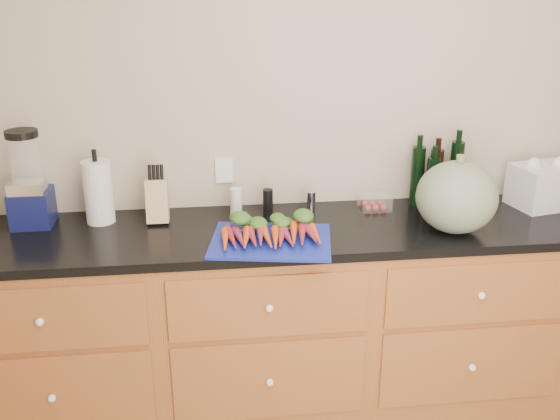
{
  "coord_description": "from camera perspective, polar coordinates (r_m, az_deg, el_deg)",
  "views": [
    {
      "loc": [
        -0.67,
        -1.23,
        2.0
      ],
      "look_at": [
        -0.38,
        1.2,
        1.06
      ],
      "focal_mm": 40.0,
      "sensor_mm": 36.0,
      "label": 1
    }
  ],
  "objects": [
    {
      "name": "squash",
      "position": [
        2.77,
        15.85,
        1.15
      ],
      "size": [
        0.35,
        0.35,
        0.31
      ],
      "primitive_type": "ellipsoid",
      "color": "#586555",
      "rests_on": "countertop"
    },
    {
      "name": "tomato_box",
      "position": [
        2.98,
        8.63,
        0.68
      ],
      "size": [
        0.14,
        0.11,
        0.07
      ],
      "primitive_type": "cube",
      "color": "white",
      "rests_on": "countertop"
    },
    {
      "name": "paper_towel",
      "position": [
        2.88,
        -16.28,
        1.59
      ],
      "size": [
        0.13,
        0.13,
        0.28
      ],
      "primitive_type": "cylinder",
      "color": "silver",
      "rests_on": "countertop"
    },
    {
      "name": "cutting_board",
      "position": [
        2.6,
        -0.83,
        -2.85
      ],
      "size": [
        0.55,
        0.45,
        0.01
      ],
      "primitive_type": "cube",
      "rotation": [
        0.0,
        0.0,
        -0.17
      ],
      "color": "#122094",
      "rests_on": "countertop"
    },
    {
      "name": "grocery_bag",
      "position": [
        3.23,
        22.92,
        2.02
      ],
      "size": [
        0.31,
        0.27,
        0.2
      ],
      "primitive_type": null,
      "rotation": [
        0.0,
        0.0,
        0.21
      ],
      "color": "silver",
      "rests_on": "countertop"
    },
    {
      "name": "cabinets",
      "position": [
        3.03,
        7.04,
        -9.84
      ],
      "size": [
        3.6,
        0.64,
        0.9
      ],
      "color": "brown",
      "rests_on": "ground"
    },
    {
      "name": "grinder_salt",
      "position": [
        2.89,
        -4.05,
        0.78
      ],
      "size": [
        0.05,
        0.05,
        0.13
      ],
      "primitive_type": "cylinder",
      "color": "silver",
      "rests_on": "countertop"
    },
    {
      "name": "countertop",
      "position": [
        2.83,
        7.44,
        -1.6
      ],
      "size": [
        3.64,
        0.62,
        0.04
      ],
      "primitive_type": "cube",
      "color": "black",
      "rests_on": "cabinets"
    },
    {
      "name": "canister_chrome",
      "position": [
        2.93,
        2.86,
        0.79
      ],
      "size": [
        0.04,
        0.04,
        0.1
      ],
      "primitive_type": "cylinder",
      "color": "silver",
      "rests_on": "countertop"
    },
    {
      "name": "wall_back",
      "position": [
        3.01,
        6.3,
        7.47
      ],
      "size": [
        4.1,
        0.05,
        2.6
      ],
      "primitive_type": "cube",
      "color": "#BCAF9C",
      "rests_on": "ground"
    },
    {
      "name": "grinder_pepper",
      "position": [
        2.9,
        -1.11,
        0.8
      ],
      "size": [
        0.05,
        0.05,
        0.12
      ],
      "primitive_type": "cylinder",
      "color": "black",
      "rests_on": "countertop"
    },
    {
      "name": "blender_appliance",
      "position": [
        2.93,
        -21.99,
        2.16
      ],
      "size": [
        0.17,
        0.17,
        0.43
      ],
      "color": "#0F1447",
      "rests_on": "countertop"
    },
    {
      "name": "carrots",
      "position": [
        2.62,
        -0.91,
        -1.98
      ],
      "size": [
        0.42,
        0.29,
        0.06
      ],
      "color": "#CB4A17",
      "rests_on": "cutting_board"
    },
    {
      "name": "knife_block",
      "position": [
        2.84,
        -11.15,
        0.83
      ],
      "size": [
        0.1,
        0.1,
        0.19
      ],
      "primitive_type": "cube",
      "color": "tan",
      "rests_on": "countertop"
    },
    {
      "name": "bottles",
      "position": [
        3.08,
        14.04,
        2.99
      ],
      "size": [
        0.25,
        0.13,
        0.3
      ],
      "color": "black",
      "rests_on": "countertop"
    }
  ]
}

